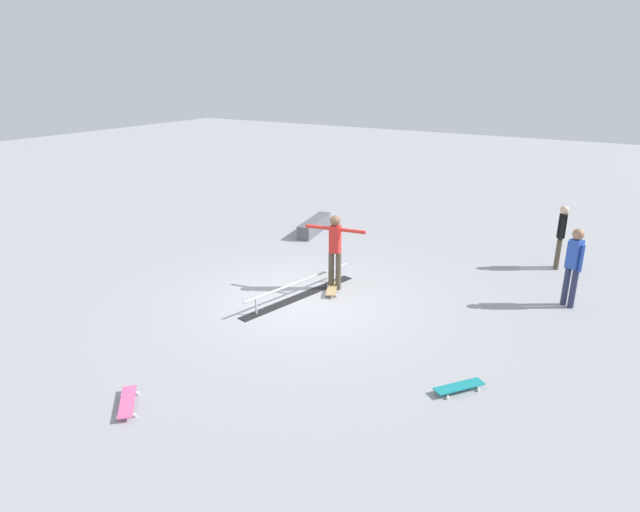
{
  "coord_description": "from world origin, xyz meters",
  "views": [
    {
      "loc": [
        8.59,
        5.59,
        4.57
      ],
      "look_at": [
        -0.06,
        0.34,
        1.0
      ],
      "focal_mm": 30.34,
      "sensor_mm": 36.0,
      "label": 1
    }
  ],
  "objects_px": {
    "grind_rail": "(300,290)",
    "skate_ledge": "(314,226)",
    "skater_main": "(335,247)",
    "skateboard_main": "(332,288)",
    "bystander_blue_shirt": "(574,263)",
    "loose_skateboard_pink": "(127,402)",
    "loose_skateboard_teal": "(459,387)",
    "bystander_black_shirt": "(561,233)"
  },
  "relations": [
    {
      "from": "grind_rail",
      "to": "skate_ledge",
      "type": "height_order",
      "value": "skate_ledge"
    },
    {
      "from": "grind_rail",
      "to": "skater_main",
      "type": "height_order",
      "value": "skater_main"
    },
    {
      "from": "skateboard_main",
      "to": "bystander_blue_shirt",
      "type": "xyz_separation_m",
      "value": [
        -1.82,
        4.41,
        0.84
      ]
    },
    {
      "from": "grind_rail",
      "to": "skateboard_main",
      "type": "distance_m",
      "value": 0.75
    },
    {
      "from": "skate_ledge",
      "to": "bystander_blue_shirt",
      "type": "xyz_separation_m",
      "value": [
        1.72,
        7.04,
        0.72
      ]
    },
    {
      "from": "skateboard_main",
      "to": "loose_skateboard_pink",
      "type": "height_order",
      "value": "same"
    },
    {
      "from": "bystander_blue_shirt",
      "to": "loose_skateboard_teal",
      "type": "bearing_deg",
      "value": -75.92
    },
    {
      "from": "skater_main",
      "to": "bystander_blue_shirt",
      "type": "relative_size",
      "value": 1.01
    },
    {
      "from": "skate_ledge",
      "to": "loose_skateboard_pink",
      "type": "xyz_separation_m",
      "value": [
        8.62,
        2.22,
        -0.12
      ]
    },
    {
      "from": "loose_skateboard_teal",
      "to": "skateboard_main",
      "type": "bearing_deg",
      "value": -86.07
    },
    {
      "from": "bystander_blue_shirt",
      "to": "grind_rail",
      "type": "bearing_deg",
      "value": -126.77
    },
    {
      "from": "bystander_blue_shirt",
      "to": "bystander_black_shirt",
      "type": "relative_size",
      "value": 1.06
    },
    {
      "from": "skate_ledge",
      "to": "loose_skateboard_teal",
      "type": "distance_m",
      "value": 8.43
    },
    {
      "from": "skate_ledge",
      "to": "skateboard_main",
      "type": "distance_m",
      "value": 4.41
    },
    {
      "from": "grind_rail",
      "to": "loose_skateboard_pink",
      "type": "bearing_deg",
      "value": 13.04
    },
    {
      "from": "skateboard_main",
      "to": "loose_skateboard_pink",
      "type": "bearing_deg",
      "value": -29.71
    },
    {
      "from": "skater_main",
      "to": "loose_skateboard_teal",
      "type": "bearing_deg",
      "value": -44.05
    },
    {
      "from": "grind_rail",
      "to": "loose_skateboard_teal",
      "type": "height_order",
      "value": "grind_rail"
    },
    {
      "from": "skate_ledge",
      "to": "loose_skateboard_pink",
      "type": "distance_m",
      "value": 8.9
    },
    {
      "from": "grind_rail",
      "to": "bystander_black_shirt",
      "type": "relative_size",
      "value": 1.99
    },
    {
      "from": "bystander_blue_shirt",
      "to": "loose_skateboard_teal",
      "type": "height_order",
      "value": "bystander_blue_shirt"
    },
    {
      "from": "bystander_blue_shirt",
      "to": "loose_skateboard_teal",
      "type": "distance_m",
      "value": 4.27
    },
    {
      "from": "skater_main",
      "to": "skateboard_main",
      "type": "height_order",
      "value": "skater_main"
    },
    {
      "from": "grind_rail",
      "to": "skate_ledge",
      "type": "relative_size",
      "value": 1.7
    },
    {
      "from": "bystander_black_shirt",
      "to": "loose_skateboard_pink",
      "type": "distance_m",
      "value": 10.08
    },
    {
      "from": "bystander_blue_shirt",
      "to": "loose_skateboard_pink",
      "type": "height_order",
      "value": "bystander_blue_shirt"
    },
    {
      "from": "skater_main",
      "to": "loose_skateboard_pink",
      "type": "bearing_deg",
      "value": -103.42
    },
    {
      "from": "bystander_blue_shirt",
      "to": "bystander_black_shirt",
      "type": "bearing_deg",
      "value": 130.75
    },
    {
      "from": "skater_main",
      "to": "bystander_blue_shirt",
      "type": "xyz_separation_m",
      "value": [
        -1.64,
        4.45,
        -0.04
      ]
    },
    {
      "from": "grind_rail",
      "to": "loose_skateboard_pink",
      "type": "distance_m",
      "value": 4.49
    },
    {
      "from": "bystander_black_shirt",
      "to": "loose_skateboard_teal",
      "type": "distance_m",
      "value": 6.34
    },
    {
      "from": "loose_skateboard_pink",
      "to": "grind_rail",
      "type": "bearing_deg",
      "value": 135.26
    },
    {
      "from": "bystander_black_shirt",
      "to": "skateboard_main",
      "type": "bearing_deg",
      "value": 128.13
    },
    {
      "from": "skate_ledge",
      "to": "loose_skateboard_pink",
      "type": "height_order",
      "value": "skate_ledge"
    },
    {
      "from": "bystander_blue_shirt",
      "to": "loose_skateboard_pink",
      "type": "relative_size",
      "value": 2.29
    },
    {
      "from": "bystander_black_shirt",
      "to": "loose_skateboard_teal",
      "type": "height_order",
      "value": "bystander_black_shirt"
    },
    {
      "from": "skater_main",
      "to": "bystander_black_shirt",
      "type": "bearing_deg",
      "value": 35.1
    },
    {
      "from": "grind_rail",
      "to": "loose_skateboard_teal",
      "type": "relative_size",
      "value": 4.02
    },
    {
      "from": "bystander_blue_shirt",
      "to": "loose_skateboard_teal",
      "type": "xyz_separation_m",
      "value": [
        4.08,
        -0.92,
        -0.84
      ]
    },
    {
      "from": "skater_main",
      "to": "loose_skateboard_teal",
      "type": "height_order",
      "value": "skater_main"
    },
    {
      "from": "bystander_blue_shirt",
      "to": "bystander_black_shirt",
      "type": "xyz_separation_m",
      "value": [
        -2.19,
        -0.55,
        -0.05
      ]
    },
    {
      "from": "skater_main",
      "to": "loose_skateboard_pink",
      "type": "height_order",
      "value": "skater_main"
    }
  ]
}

